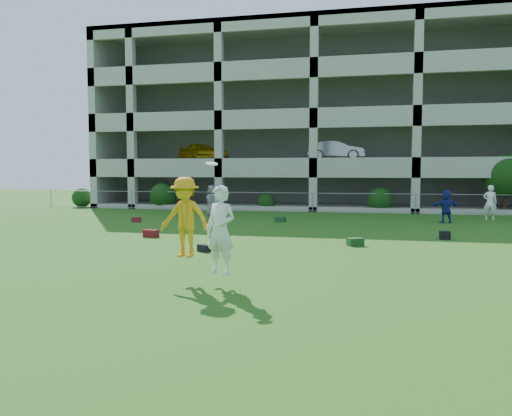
% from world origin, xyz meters
% --- Properties ---
extents(ground, '(100.00, 100.00, 0.00)m').
position_xyz_m(ground, '(0.00, 0.00, 0.00)').
color(ground, '#235114').
rests_on(ground, ground).
extents(bystander_c, '(0.97, 0.98, 1.70)m').
position_xyz_m(bystander_c, '(-5.21, 15.02, 0.85)').
color(bystander_c, slate).
rests_on(bystander_c, ground).
extents(bystander_d, '(1.55, 0.92, 1.59)m').
position_xyz_m(bystander_d, '(6.94, 13.92, 0.79)').
color(bystander_d, navy).
rests_on(bystander_d, ground).
extents(bystander_e, '(0.75, 0.60, 1.79)m').
position_xyz_m(bystander_e, '(9.36, 15.96, 0.90)').
color(bystander_e, white).
rests_on(bystander_e, ground).
extents(bag_red_a, '(0.59, 0.38, 0.28)m').
position_xyz_m(bag_red_a, '(-4.77, 6.04, 0.14)').
color(bag_red_a, '#5D1018').
rests_on(bag_red_a, ground).
extents(bag_black_b, '(0.47, 0.41, 0.22)m').
position_xyz_m(bag_black_b, '(-1.72, 3.23, 0.11)').
color(bag_black_b, black).
rests_on(bag_black_b, ground).
extents(bag_green_c, '(0.60, 0.54, 0.26)m').
position_xyz_m(bag_green_c, '(2.83, 5.47, 0.13)').
color(bag_green_c, '#133413').
rests_on(bag_green_c, ground).
extents(crate_d, '(0.36, 0.36, 0.30)m').
position_xyz_m(crate_d, '(5.99, 7.77, 0.15)').
color(crate_d, black).
rests_on(crate_d, ground).
extents(bag_red_f, '(0.52, 0.41, 0.24)m').
position_xyz_m(bag_red_f, '(-7.79, 11.05, 0.12)').
color(bag_red_f, '#602110').
rests_on(bag_red_f, ground).
extents(bag_green_g, '(0.54, 0.38, 0.25)m').
position_xyz_m(bag_green_g, '(-0.93, 12.63, 0.12)').
color(bag_green_g, '#14371A').
rests_on(bag_green_g, ground).
extents(frisbee_contest, '(1.90, 0.97, 2.44)m').
position_xyz_m(frisbee_contest, '(-0.51, -1.00, 1.39)').
color(frisbee_contest, orange).
rests_on(frisbee_contest, ground).
extents(parking_garage, '(30.00, 14.00, 12.00)m').
position_xyz_m(parking_garage, '(-0.01, 27.70, 6.01)').
color(parking_garage, '#9E998C').
rests_on(parking_garage, ground).
extents(fence, '(36.06, 0.06, 1.20)m').
position_xyz_m(fence, '(0.00, 19.00, 0.61)').
color(fence, gray).
rests_on(fence, ground).
extents(shrub_row, '(34.38, 2.52, 3.50)m').
position_xyz_m(shrub_row, '(4.59, 19.70, 1.51)').
color(shrub_row, '#163D11').
rests_on(shrub_row, ground).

